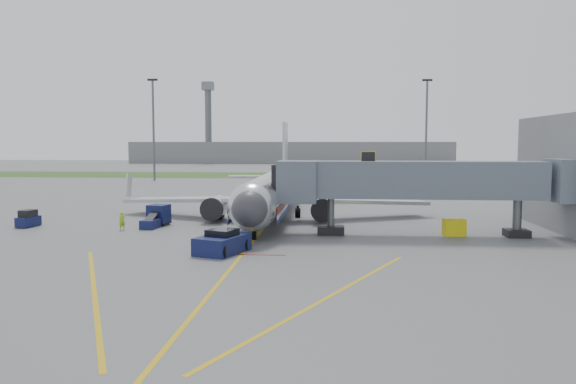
# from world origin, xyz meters

# --- Properties ---
(ground) EXTENTS (400.00, 400.00, 0.00)m
(ground) POSITION_xyz_m (0.00, 0.00, 0.00)
(ground) COLOR #565659
(ground) RESTS_ON ground
(grass_strip) EXTENTS (300.00, 25.00, 0.01)m
(grass_strip) POSITION_xyz_m (0.00, 90.00, 0.01)
(grass_strip) COLOR #2D4C1E
(grass_strip) RESTS_ON ground
(apron_markings) EXTENTS (21.52, 50.00, 0.01)m
(apron_markings) POSITION_xyz_m (0.00, -7.40, 0.00)
(apron_markings) COLOR gold
(apron_markings) RESTS_ON ground
(airliner) EXTENTS (32.10, 35.67, 10.25)m
(airliner) POSITION_xyz_m (0.00, 15.25, 2.65)
(airliner) COLOR silver
(airliner) RESTS_ON ground
(jet_bridge) EXTENTS (25.30, 4.00, 6.90)m
(jet_bridge) POSITION_xyz_m (12.86, 5.00, 4.47)
(jet_bridge) COLOR slate
(jet_bridge) RESTS_ON ground
(light_mast_left) EXTENTS (2.00, 0.44, 20.40)m
(light_mast_left) POSITION_xyz_m (-30.00, 70.00, 10.78)
(light_mast_left) COLOR #595B60
(light_mast_left) RESTS_ON ground
(light_mast_right) EXTENTS (2.00, 0.44, 20.40)m
(light_mast_right) POSITION_xyz_m (25.00, 75.00, 10.78)
(light_mast_right) COLOR #595B60
(light_mast_right) RESTS_ON ground
(distant_terminal) EXTENTS (120.00, 14.00, 8.00)m
(distant_terminal) POSITION_xyz_m (-10.00, 170.00, 4.00)
(distant_terminal) COLOR slate
(distant_terminal) RESTS_ON ground
(control_tower) EXTENTS (4.00, 4.00, 30.00)m
(control_tower) POSITION_xyz_m (-40.00, 165.00, 17.33)
(control_tower) COLOR #595B60
(control_tower) RESTS_ON ground
(pushback_tug) EXTENTS (3.70, 4.59, 1.66)m
(pushback_tug) POSITION_xyz_m (-1.44, -3.50, 0.69)
(pushback_tug) COLOR #0D0E3C
(pushback_tug) RESTS_ON ground
(baggage_tug) EXTENTS (1.46, 2.35, 1.54)m
(baggage_tug) POSITION_xyz_m (-21.36, 7.08, 0.68)
(baggage_tug) COLOR #0D0E3C
(baggage_tug) RESTS_ON ground
(baggage_cart_a) EXTENTS (1.84, 1.84, 1.83)m
(baggage_cart_a) POSITION_xyz_m (-5.74, 14.67, 0.93)
(baggage_cart_a) COLOR #0D0E3C
(baggage_cart_a) RESTS_ON ground
(baggage_cart_b) EXTENTS (2.04, 2.04, 1.89)m
(baggage_cart_b) POSITION_xyz_m (-9.90, 9.13, 0.96)
(baggage_cart_b) COLOR #0D0E3C
(baggage_cart_b) RESTS_ON ground
(baggage_cart_c) EXTENTS (1.83, 1.83, 1.65)m
(baggage_cart_c) POSITION_xyz_m (-5.64, 13.56, 0.84)
(baggage_cart_c) COLOR #0D0E3C
(baggage_cart_c) RESTS_ON ground
(belt_loader) EXTENTS (1.42, 3.85, 1.85)m
(belt_loader) POSITION_xyz_m (-10.00, 7.63, 0.46)
(belt_loader) COLOR #0D0E3C
(belt_loader) RESTS_ON ground
(ground_power_cart) EXTENTS (1.83, 1.34, 1.36)m
(ground_power_cart) POSITION_xyz_m (16.07, 5.16, 0.67)
(ground_power_cart) COLOR yellow
(ground_power_cart) RESTS_ON ground
(ramp_worker) EXTENTS (0.68, 0.67, 1.59)m
(ramp_worker) POSITION_xyz_m (-12.14, 5.87, 0.79)
(ramp_worker) COLOR #96CF18
(ramp_worker) RESTS_ON ground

